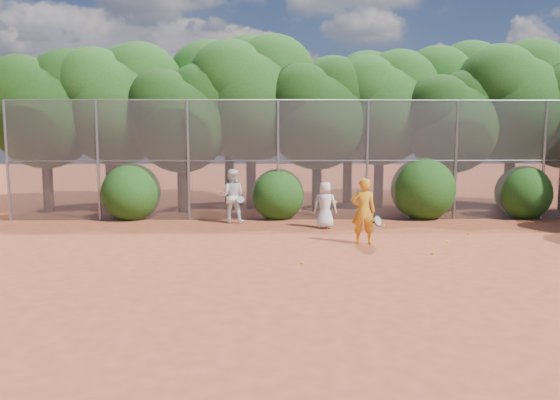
{
  "coord_description": "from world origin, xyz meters",
  "views": [
    {
      "loc": [
        -1.29,
        -12.27,
        2.91
      ],
      "look_at": [
        -1.0,
        2.5,
        1.1
      ],
      "focal_mm": 35.0,
      "sensor_mm": 36.0,
      "label": 1
    }
  ],
  "objects": [
    {
      "name": "tree_6",
      "position": [
        5.55,
        8.03,
        3.47
      ],
      "size": [
        3.86,
        3.36,
        5.29
      ],
      "color": "black",
      "rests_on": "ground"
    },
    {
      "name": "bush_1",
      "position": [
        -1.0,
        6.3,
        0.9
      ],
      "size": [
        1.8,
        1.8,
        1.8
      ],
      "primitive_type": "sphere",
      "color": "#184310",
      "rests_on": "ground"
    },
    {
      "name": "ball_0",
      "position": [
        3.47,
        1.97,
        0.03
      ],
      "size": [
        0.07,
        0.07,
        0.07
      ],
      "primitive_type": "sphere",
      "color": "yellow",
      "rests_on": "ground"
    },
    {
      "name": "tree_1",
      "position": [
        -6.94,
        8.54,
        4.16
      ],
      "size": [
        4.64,
        4.03,
        6.35
      ],
      "color": "black",
      "rests_on": "ground"
    },
    {
      "name": "player_yellow",
      "position": [
        1.18,
        1.86,
        0.87
      ],
      "size": [
        0.84,
        0.58,
        1.75
      ],
      "rotation": [
        0.0,
        0.0,
        3.08
      ],
      "color": "orange",
      "rests_on": "ground"
    },
    {
      "name": "bush_2",
      "position": [
        4.0,
        6.3,
        1.1
      ],
      "size": [
        2.2,
        2.2,
        2.2
      ],
      "primitive_type": "sphere",
      "color": "#184310",
      "rests_on": "ground"
    },
    {
      "name": "player_teen",
      "position": [
        0.43,
        4.29,
        0.74
      ],
      "size": [
        0.78,
        0.59,
        1.48
      ],
      "rotation": [
        0.0,
        0.0,
        2.96
      ],
      "color": "white",
      "rests_on": "ground"
    },
    {
      "name": "tree_5",
      "position": [
        3.06,
        9.04,
        4.05
      ],
      "size": [
        4.51,
        3.92,
        6.17
      ],
      "color": "black",
      "rests_on": "ground"
    },
    {
      "name": "fence_back",
      "position": [
        -0.12,
        6.0,
        2.05
      ],
      "size": [
        20.05,
        0.09,
        4.03
      ],
      "color": "gray",
      "rests_on": "ground"
    },
    {
      "name": "bush_3",
      "position": [
        7.5,
        6.3,
        0.95
      ],
      "size": [
        1.9,
        1.9,
        1.9
      ],
      "primitive_type": "sphere",
      "color": "#184310",
      "rests_on": "ground"
    },
    {
      "name": "tree_10",
      "position": [
        -2.93,
        11.05,
        4.63
      ],
      "size": [
        5.15,
        4.48,
        7.06
      ],
      "color": "black",
      "rests_on": "ground"
    },
    {
      "name": "ball_4",
      "position": [
        2.3,
        4.52,
        0.03
      ],
      "size": [
        0.07,
        0.07,
        0.07
      ],
      "primitive_type": "sphere",
      "color": "yellow",
      "rests_on": "ground"
    },
    {
      "name": "tree_12",
      "position": [
        6.56,
        11.24,
        4.51
      ],
      "size": [
        5.02,
        4.37,
        6.88
      ],
      "color": "black",
      "rests_on": "ground"
    },
    {
      "name": "ball_2",
      "position": [
        2.64,
        0.54,
        0.03
      ],
      "size": [
        0.07,
        0.07,
        0.07
      ],
      "primitive_type": "sphere",
      "color": "yellow",
      "rests_on": "ground"
    },
    {
      "name": "player_white",
      "position": [
        -2.52,
        5.4,
        0.88
      ],
      "size": [
        0.89,
        0.75,
        1.76
      ],
      "rotation": [
        0.0,
        0.0,
        3.11
      ],
      "color": "white",
      "rests_on": "ground"
    },
    {
      "name": "tree_4",
      "position": [
        0.55,
        8.24,
        3.76
      ],
      "size": [
        4.19,
        3.64,
        5.73
      ],
      "color": "black",
      "rests_on": "ground"
    },
    {
      "name": "tree_0",
      "position": [
        -9.44,
        8.04,
        3.93
      ],
      "size": [
        4.38,
        3.81,
        6.0
      ],
      "color": "black",
      "rests_on": "ground"
    },
    {
      "name": "tree_11",
      "position": [
        2.06,
        10.64,
        4.16
      ],
      "size": [
        4.64,
        4.03,
        6.35
      ],
      "color": "black",
      "rests_on": "ground"
    },
    {
      "name": "tree_2",
      "position": [
        -4.45,
        7.83,
        3.58
      ],
      "size": [
        3.99,
        3.47,
        5.47
      ],
      "color": "black",
      "rests_on": "ground"
    },
    {
      "name": "tree_9",
      "position": [
        -7.94,
        10.84,
        4.34
      ],
      "size": [
        4.83,
        4.2,
        6.62
      ],
      "color": "black",
      "rests_on": "ground"
    },
    {
      "name": "ball_3",
      "position": [
        -0.56,
        -0.37,
        0.03
      ],
      "size": [
        0.07,
        0.07,
        0.07
      ],
      "primitive_type": "sphere",
      "color": "yellow",
      "rests_on": "ground"
    },
    {
      "name": "ground",
      "position": [
        0.0,
        0.0,
        0.0
      ],
      "size": [
        80.0,
        80.0,
        0.0
      ],
      "primitive_type": "plane",
      "color": "#9A3F22",
      "rests_on": "ground"
    },
    {
      "name": "tree_3",
      "position": [
        -1.94,
        8.84,
        4.4
      ],
      "size": [
        4.89,
        4.26,
        6.7
      ],
      "color": "black",
      "rests_on": "ground"
    },
    {
      "name": "tree_7",
      "position": [
        8.06,
        8.64,
        4.28
      ],
      "size": [
        4.77,
        4.14,
        6.53
      ],
      "color": "black",
      "rests_on": "ground"
    },
    {
      "name": "ball_1",
      "position": [
        4.46,
        3.15,
        0.03
      ],
      "size": [
        0.07,
        0.07,
        0.07
      ],
      "primitive_type": "sphere",
      "color": "yellow",
      "rests_on": "ground"
    },
    {
      "name": "bush_0",
      "position": [
        -6.0,
        6.3,
        1.0
      ],
      "size": [
        2.0,
        2.0,
        2.0
      ],
      "primitive_type": "sphere",
      "color": "#184310",
      "rests_on": "ground"
    }
  ]
}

